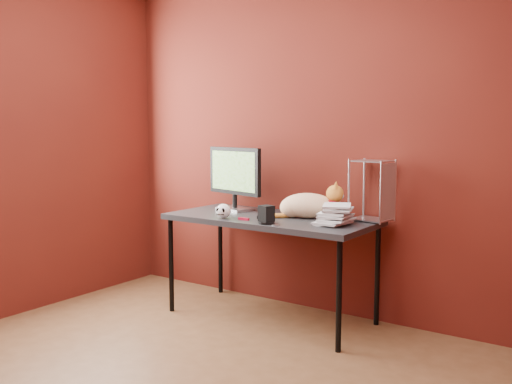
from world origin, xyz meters
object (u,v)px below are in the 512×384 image
Objects in this scene: desk at (271,224)px; cat at (308,205)px; speaker at (266,215)px; book_stack at (325,113)px; monitor at (235,175)px; skull_mug at (223,211)px.

cat is (0.25, 0.10, 0.14)m from desk.
book_stack is (0.30, 0.24, 0.68)m from speaker.
monitor is 0.70m from speaker.
skull_mug is at bearing -161.20° from book_stack.
speaker reaches higher than desk.
speaker is at bearing -62.25° from desk.
cat is 0.69m from book_stack.
cat is at bearing 11.74° from monitor.
cat is at bearing 89.90° from speaker.
monitor is 1.11× the size of cat.
book_stack is (0.45, -0.03, 0.79)m from desk.
monitor is at bearing 170.31° from book_stack.
desk is at bearing 134.23° from speaker.
skull_mug is 0.37m from speaker.
cat reaches higher than desk.
monitor is (-0.41, 0.11, 0.32)m from desk.
cat is at bearing 21.37° from desk.
book_stack reaches higher than skull_mug.
monitor reaches higher than cat.
book_stack is at bearing 3.26° from monitor.
desk is 0.91m from book_stack.
desk is 13.84× the size of skull_mug.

